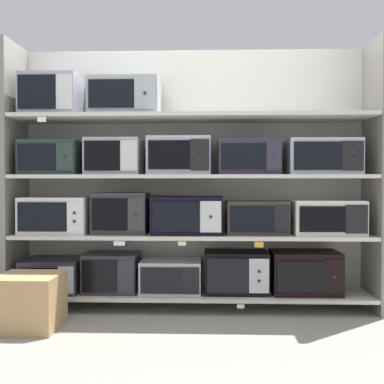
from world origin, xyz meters
name	(u,v)px	position (x,y,z in m)	size (l,w,h in m)	color
ground	(186,353)	(0.00, -1.00, -0.01)	(6.89, 6.00, 0.02)	gray
back_panel	(193,176)	(0.00, 0.27, 1.09)	(3.09, 0.04, 2.18)	beige
upright_left	(15,176)	(-1.47, 0.00, 1.09)	(0.05, 0.49, 2.18)	gray
upright_right	(374,175)	(1.47, 0.00, 1.09)	(0.05, 0.49, 2.18)	gray
shelf_0	(192,294)	(0.00, 0.00, 0.12)	(2.89, 0.49, 0.03)	beige
microwave_0	(54,275)	(-1.15, 0.00, 0.26)	(0.47, 0.42, 0.27)	#2F2B38
microwave_1	(111,272)	(-0.67, 0.00, 0.29)	(0.44, 0.34, 0.32)	#312E39
microwave_2	(171,276)	(-0.17, 0.00, 0.26)	(0.49, 0.39, 0.26)	#B4B3BE
microwave_3	(236,272)	(0.36, 0.00, 0.30)	(0.51, 0.35, 0.34)	black
microwave_4	(305,272)	(0.92, 0.00, 0.30)	(0.54, 0.38, 0.34)	black
price_tag_0	(40,305)	(-1.18, -0.25, 0.08)	(0.09, 0.00, 0.03)	white
price_tag_1	(241,306)	(0.38, -0.25, 0.08)	(0.06, 0.00, 0.03)	white
shelf_1	(192,235)	(0.00, 0.00, 0.60)	(2.89, 0.49, 0.03)	beige
microwave_5	(58,215)	(-1.11, 0.00, 0.76)	(0.54, 0.44, 0.30)	silver
microwave_6	(121,213)	(-0.58, 0.00, 0.78)	(0.44, 0.37, 0.34)	#303135
microwave_7	(187,215)	(-0.04, 0.00, 0.76)	(0.57, 0.40, 0.30)	black
microwave_8	(257,217)	(0.53, 0.00, 0.75)	(0.49, 0.34, 0.27)	#35332D
microwave_9	(326,217)	(1.09, 0.00, 0.75)	(0.55, 0.43, 0.28)	silver
price_tag_2	(119,243)	(-0.55, -0.25, 0.56)	(0.09, 0.00, 0.03)	white
price_tag_3	(182,244)	(-0.07, -0.25, 0.56)	(0.06, 0.00, 0.03)	beige
price_tag_4	(259,245)	(0.52, -0.25, 0.56)	(0.07, 0.00, 0.04)	orange
shelf_2	(192,177)	(0.00, 0.00, 1.08)	(2.89, 0.49, 0.03)	beige
microwave_10	(53,158)	(-1.15, 0.00, 1.23)	(0.47, 0.41, 0.28)	#263532
microwave_11	(115,157)	(-0.64, 0.00, 1.24)	(0.44, 0.39, 0.29)	#A0A7AB
microwave_12	(180,156)	(-0.10, 0.00, 1.25)	(0.50, 0.42, 0.30)	#B1B0BF
microwave_13	(248,157)	(0.46, 0.00, 1.23)	(0.49, 0.38, 0.28)	#312B3A
microwave_14	(322,157)	(1.05, 0.00, 1.24)	(0.56, 0.42, 0.28)	#B1B6C4
shelf_3	(192,118)	(0.00, 0.00, 1.56)	(2.89, 0.49, 0.03)	beige
microwave_15	(52,96)	(-1.15, 0.00, 1.74)	(0.46, 0.37, 0.34)	#A09BAC
microwave_16	(125,98)	(-0.55, 0.00, 1.73)	(0.56, 0.38, 0.30)	#97A1A3
price_tag_5	(42,119)	(-1.15, -0.25, 1.52)	(0.07, 0.00, 0.04)	white
shipping_carton	(29,302)	(-1.13, -0.59, 0.19)	(0.42, 0.42, 0.38)	tan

